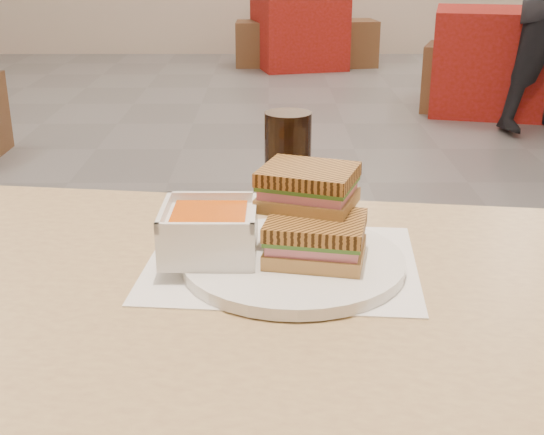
{
  "coord_description": "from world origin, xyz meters",
  "views": [
    {
      "loc": [
        0.01,
        -2.83,
        1.14
      ],
      "look_at": [
        0.01,
        -2.0,
        0.82
      ],
      "focal_mm": 47.94,
      "sensor_mm": 36.0,
      "label": 1
    }
  ],
  "objects_px": {
    "bg_table_1": "(491,61)",
    "bg_chair_2r": "(355,43)",
    "main_table": "(226,379)",
    "cola_glass": "(288,162)",
    "bg_chair_1l": "(454,78)",
    "bg_table_2": "(299,30)",
    "bg_chair_2l": "(256,44)",
    "plate": "(294,262)",
    "panini_lower": "(316,239)",
    "soup_bowl": "(210,233)"
  },
  "relations": [
    {
      "from": "bg_table_2",
      "to": "bg_chair_2l",
      "type": "xyz_separation_m",
      "value": [
        -0.41,
        0.07,
        -0.13
      ]
    },
    {
      "from": "soup_bowl",
      "to": "bg_table_2",
      "type": "bearing_deg",
      "value": 86.73
    },
    {
      "from": "panini_lower",
      "to": "bg_chair_2l",
      "type": "relative_size",
      "value": 0.33
    },
    {
      "from": "soup_bowl",
      "to": "cola_glass",
      "type": "height_order",
      "value": "cola_glass"
    },
    {
      "from": "bg_table_2",
      "to": "bg_chair_2r",
      "type": "relative_size",
      "value": 2.15
    },
    {
      "from": "main_table",
      "to": "bg_chair_2l",
      "type": "distance_m",
      "value": 6.32
    },
    {
      "from": "bg_table_1",
      "to": "bg_chair_1l",
      "type": "xyz_separation_m",
      "value": [
        -0.25,
        -0.01,
        -0.12
      ]
    },
    {
      "from": "soup_bowl",
      "to": "bg_table_2",
      "type": "distance_m",
      "value": 6.18
    },
    {
      "from": "bg_chair_2r",
      "to": "cola_glass",
      "type": "bearing_deg",
      "value": -97.46
    },
    {
      "from": "bg_table_2",
      "to": "bg_chair_1l",
      "type": "xyz_separation_m",
      "value": [
        1.02,
        -1.89,
        -0.11
      ]
    },
    {
      "from": "main_table",
      "to": "bg_chair_2r",
      "type": "distance_m",
      "value": 6.36
    },
    {
      "from": "cola_glass",
      "to": "bg_table_1",
      "type": "height_order",
      "value": "cola_glass"
    },
    {
      "from": "cola_glass",
      "to": "bg_chair_1l",
      "type": "bearing_deg",
      "value": 72.57
    },
    {
      "from": "main_table",
      "to": "plate",
      "type": "height_order",
      "value": "plate"
    },
    {
      "from": "bg_table_2",
      "to": "bg_chair_2l",
      "type": "distance_m",
      "value": 0.43
    },
    {
      "from": "plate",
      "to": "bg_table_2",
      "type": "relative_size",
      "value": 0.3
    },
    {
      "from": "main_table",
      "to": "bg_table_2",
      "type": "distance_m",
      "value": 6.25
    },
    {
      "from": "plate",
      "to": "panini_lower",
      "type": "distance_m",
      "value": 0.04
    },
    {
      "from": "main_table",
      "to": "panini_lower",
      "type": "bearing_deg",
      "value": 31.12
    },
    {
      "from": "bg_chair_2r",
      "to": "soup_bowl",
      "type": "bearing_deg",
      "value": -98.14
    },
    {
      "from": "plate",
      "to": "panini_lower",
      "type": "relative_size",
      "value": 2.06
    },
    {
      "from": "bg_table_1",
      "to": "bg_chair_1l",
      "type": "bearing_deg",
      "value": -178.59
    },
    {
      "from": "panini_lower",
      "to": "soup_bowl",
      "type": "bearing_deg",
      "value": 172.75
    },
    {
      "from": "cola_glass",
      "to": "bg_chair_2r",
      "type": "height_order",
      "value": "cola_glass"
    },
    {
      "from": "cola_glass",
      "to": "bg_chair_2l",
      "type": "xyz_separation_m",
      "value": [
        -0.16,
        6.01,
        -0.62
      ]
    },
    {
      "from": "panini_lower",
      "to": "bg_chair_2r",
      "type": "relative_size",
      "value": 0.31
    },
    {
      "from": "cola_glass",
      "to": "bg_chair_1l",
      "type": "distance_m",
      "value": 4.29
    },
    {
      "from": "main_table",
      "to": "bg_chair_2r",
      "type": "xyz_separation_m",
      "value": [
        0.87,
        6.29,
        -0.42
      ]
    },
    {
      "from": "bg_chair_2r",
      "to": "bg_chair_2l",
      "type": "bearing_deg",
      "value": 179.19
    },
    {
      "from": "bg_table_1",
      "to": "bg_chair_2l",
      "type": "height_order",
      "value": "bg_table_1"
    },
    {
      "from": "bg_table_2",
      "to": "bg_table_1",
      "type": "bearing_deg",
      "value": -56.02
    },
    {
      "from": "soup_bowl",
      "to": "bg_table_2",
      "type": "xyz_separation_m",
      "value": [
        0.35,
        6.16,
        -0.46
      ]
    },
    {
      "from": "main_table",
      "to": "bg_table_2",
      "type": "relative_size",
      "value": 1.38
    },
    {
      "from": "bg_table_1",
      "to": "bg_chair_2r",
      "type": "bearing_deg",
      "value": 110.74
    },
    {
      "from": "panini_lower",
      "to": "main_table",
      "type": "bearing_deg",
      "value": -148.88
    },
    {
      "from": "plate",
      "to": "panini_lower",
      "type": "xyz_separation_m",
      "value": [
        0.03,
        -0.01,
        0.03
      ]
    },
    {
      "from": "soup_bowl",
      "to": "bg_chair_2r",
      "type": "distance_m",
      "value": 6.3
    },
    {
      "from": "bg_chair_1l",
      "to": "bg_table_1",
      "type": "bearing_deg",
      "value": 1.41
    },
    {
      "from": "soup_bowl",
      "to": "bg_table_1",
      "type": "distance_m",
      "value": 4.59
    },
    {
      "from": "cola_glass",
      "to": "bg_chair_2l",
      "type": "height_order",
      "value": "cola_glass"
    },
    {
      "from": "panini_lower",
      "to": "bg_chair_1l",
      "type": "height_order",
      "value": "panini_lower"
    },
    {
      "from": "bg_table_1",
      "to": "bg_chair_2l",
      "type": "xyz_separation_m",
      "value": [
        -1.68,
        1.95,
        -0.14
      ]
    },
    {
      "from": "bg_chair_1l",
      "to": "cola_glass",
      "type": "bearing_deg",
      "value": -107.43
    },
    {
      "from": "bg_chair_2l",
      "to": "bg_chair_2r",
      "type": "distance_m",
      "value": 0.94
    },
    {
      "from": "cola_glass",
      "to": "bg_table_2",
      "type": "distance_m",
      "value": 5.97
    },
    {
      "from": "main_table",
      "to": "bg_table_2",
      "type": "bearing_deg",
      "value": 86.97
    },
    {
      "from": "cola_glass",
      "to": "bg_chair_2r",
      "type": "xyz_separation_m",
      "value": [
        0.79,
        6.0,
        -0.61
      ]
    },
    {
      "from": "bg_table_1",
      "to": "bg_table_2",
      "type": "bearing_deg",
      "value": 123.98
    },
    {
      "from": "main_table",
      "to": "cola_glass",
      "type": "height_order",
      "value": "cola_glass"
    },
    {
      "from": "cola_glass",
      "to": "bg_chair_2r",
      "type": "bearing_deg",
      "value": 82.54
    }
  ]
}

